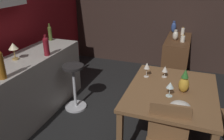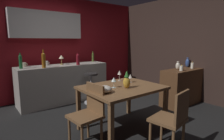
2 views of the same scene
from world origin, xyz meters
name	(u,v)px [view 1 (image 1 of 2)]	position (x,y,z in m)	size (l,w,h in m)	color
ground_plane	(130,135)	(0.00, 0.00, 0.00)	(9.00, 9.00, 0.00)	black
wall_side_right	(151,6)	(2.55, 0.30, 1.30)	(0.10, 4.40, 2.60)	#33231E
dining_table	(171,96)	(0.05, -0.46, 0.66)	(1.23, 0.98, 0.74)	brown
kitchen_counter	(26,90)	(-0.11, 1.51, 0.45)	(2.10, 0.60, 0.90)	#B2ADA3
sideboard_cabinet	(176,59)	(1.98, -0.37, 0.41)	(1.10, 0.44, 0.82)	#56351E
bar_stool	(74,86)	(0.34, 0.99, 0.38)	(0.34, 0.34, 0.72)	#262323
wine_glass_left	(170,86)	(-0.11, -0.44, 0.87)	(0.08, 0.08, 0.17)	silver
wine_glass_right	(165,69)	(0.35, -0.33, 0.85)	(0.07, 0.07, 0.15)	silver
wine_glass_center	(147,66)	(0.28, -0.11, 0.89)	(0.07, 0.07, 0.19)	silver
pineapple_centerpiece	(184,82)	(0.04, -0.58, 0.86)	(0.11, 0.11, 0.28)	gold
fruit_bowl	(180,107)	(-0.38, -0.57, 0.79)	(0.20, 0.20, 0.10)	beige
wine_bottle_olive	(50,33)	(0.82, 1.66, 1.03)	(0.06, 0.06, 0.29)	#475623
wine_bottle_amber	(0,64)	(-0.63, 1.29, 1.08)	(0.08, 0.08, 0.39)	#8C5114
wine_bottle_ruby	(46,46)	(0.16, 1.28, 1.04)	(0.08, 0.08, 0.30)	maroon
counter_lamp	(13,47)	(-0.12, 1.58, 1.07)	(0.12, 0.12, 0.23)	#A58447
pillar_candle_tall	(183,31)	(2.29, -0.41, 0.89)	(0.07, 0.07, 0.16)	white
pillar_candle_short	(183,39)	(1.77, -0.45, 0.88)	(0.08, 0.08, 0.14)	white
vase_ceramic_ivory	(175,35)	(1.85, -0.31, 0.91)	(0.10, 0.10, 0.19)	beige
vase_ceramic_blue	(174,27)	(2.41, -0.22, 0.93)	(0.10, 0.10, 0.24)	#334C8C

